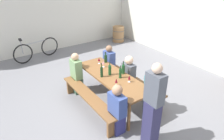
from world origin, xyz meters
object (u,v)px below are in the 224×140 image
(wine_bottle_1, at_px, (120,73))
(wine_glass_1, at_px, (103,63))
(wine_bottle_2, at_px, (106,59))
(wine_barrel, at_px, (118,34))
(wine_bottle_0, at_px, (102,72))
(seated_guest_near_1, at_px, (117,110))
(bench_far, at_px, (133,82))
(seated_guest_far_1, at_px, (129,77))
(wine_glass_0, at_px, (99,60))
(wine_bottle_3, at_px, (110,70))
(bench_near, at_px, (88,98))
(parked_bicycle_0, at_px, (37,50))
(wine_glass_3, at_px, (116,81))
(tasting_table, at_px, (112,78))
(wine_glass_2, at_px, (129,78))
(seated_guest_far_2, at_px, (152,93))
(standing_host, at_px, (153,107))
(wine_bottle_4, at_px, (123,69))
(seated_guest_near_0, at_px, (77,74))
(seated_guest_far_0, at_px, (109,65))

(wine_bottle_1, height_order, wine_glass_1, wine_bottle_1)
(wine_bottle_2, xyz_separation_m, wine_barrel, (-3.01, 2.65, -0.51))
(wine_bottle_0, height_order, seated_guest_near_1, seated_guest_near_1)
(bench_far, xyz_separation_m, seated_guest_near_1, (0.91, -1.18, 0.17))
(seated_guest_far_1, distance_m, wine_barrel, 4.47)
(wine_glass_0, bearing_deg, wine_bottle_2, 80.82)
(wine_bottle_3, bearing_deg, seated_guest_near_1, -26.83)
(bench_near, height_order, parked_bicycle_0, parked_bicycle_0)
(bench_near, bearing_deg, wine_glass_3, 48.36)
(wine_bottle_2, bearing_deg, tasting_table, -22.17)
(wine_bottle_2, xyz_separation_m, wine_glass_2, (1.20, -0.15, 0.00))
(seated_guest_far_2, bearing_deg, wine_glass_1, -72.59)
(wine_glass_1, height_order, seated_guest_far_2, seated_guest_far_2)
(wine_glass_1, distance_m, standing_host, 2.05)
(wine_bottle_4, xyz_separation_m, wine_glass_2, (0.40, -0.14, -0.01))
(wine_bottle_3, relative_size, standing_host, 0.19)
(wine_bottle_1, bearing_deg, wine_bottle_4, 124.94)
(wine_bottle_3, bearing_deg, bench_far, 84.04)
(seated_guest_near_0, xyz_separation_m, seated_guest_far_0, (0.01, 1.03, -0.00))
(seated_guest_far_2, bearing_deg, seated_guest_near_0, -59.58)
(wine_glass_0, xyz_separation_m, seated_guest_far_1, (0.76, 0.41, -0.32))
(wine_bottle_0, distance_m, seated_guest_near_0, 0.92)
(wine_bottle_3, relative_size, seated_guest_near_0, 0.28)
(bench_far, distance_m, wine_bottle_2, 0.96)
(wine_bottle_0, relative_size, wine_glass_3, 1.97)
(wine_glass_0, xyz_separation_m, parked_bicycle_0, (-3.05, -0.84, -0.50))
(seated_guest_far_2, bearing_deg, seated_guest_far_1, -90.00)
(tasting_table, xyz_separation_m, wine_bottle_3, (-0.07, -0.02, 0.20))
(wine_bottle_2, bearing_deg, seated_guest_far_1, 16.53)
(wine_bottle_2, distance_m, parked_bicycle_0, 3.28)
(bench_far, relative_size, wine_barrel, 3.10)
(bench_near, xyz_separation_m, wine_bottle_0, (-0.09, 0.43, 0.52))
(wine_bottle_4, distance_m, wine_glass_2, 0.43)
(tasting_table, distance_m, wine_glass_1, 0.56)
(bench_far, distance_m, seated_guest_far_2, 0.88)
(tasting_table, relative_size, bench_near, 1.05)
(seated_guest_near_1, bearing_deg, parked_bicycle_0, 92.63)
(wine_glass_3, xyz_separation_m, parked_bicycle_0, (-4.23, -0.55, -0.50))
(wine_glass_2, xyz_separation_m, seated_guest_far_2, (0.38, 0.37, -0.34))
(wine_bottle_0, distance_m, wine_glass_1, 0.53)
(wine_bottle_0, distance_m, seated_guest_far_2, 1.25)
(seated_guest_far_0, bearing_deg, wine_glass_3, 62.02)
(standing_host, distance_m, parked_bicycle_0, 5.38)
(bench_far, distance_m, seated_guest_far_0, 0.92)
(tasting_table, bearing_deg, wine_glass_3, -23.24)
(bench_near, xyz_separation_m, wine_bottle_2, (-0.73, 0.96, 0.50))
(wine_bottle_1, bearing_deg, standing_host, -11.23)
(wine_glass_2, xyz_separation_m, seated_guest_near_0, (-1.37, -0.66, -0.32))
(wine_glass_3, bearing_deg, seated_guest_near_1, -34.16)
(seated_guest_near_0, bearing_deg, wine_bottle_4, -50.43)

